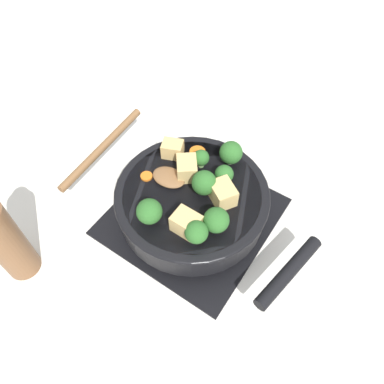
% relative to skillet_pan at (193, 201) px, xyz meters
% --- Properties ---
extents(ground_plane, '(2.40, 2.40, 0.00)m').
position_rel_skillet_pan_xyz_m(ground_plane, '(-0.00, -0.00, -0.06)').
color(ground_plane, white).
extents(front_burner_grate, '(0.31, 0.31, 0.03)m').
position_rel_skillet_pan_xyz_m(front_burner_grate, '(-0.00, -0.00, -0.05)').
color(front_burner_grate, black).
rests_on(front_burner_grate, ground_plane).
extents(skillet_pan, '(0.30, 0.40, 0.06)m').
position_rel_skillet_pan_xyz_m(skillet_pan, '(0.00, 0.00, 0.00)').
color(skillet_pan, black).
rests_on(skillet_pan, front_burner_grate).
extents(wooden_spoon, '(0.25, 0.21, 0.02)m').
position_rel_skillet_pan_xyz_m(wooden_spoon, '(0.01, -0.15, 0.03)').
color(wooden_spoon, brown).
rests_on(wooden_spoon, skillet_pan).
extents(tofu_cube_center_large, '(0.05, 0.05, 0.03)m').
position_rel_skillet_pan_xyz_m(tofu_cube_center_large, '(-0.06, -0.09, 0.04)').
color(tofu_cube_center_large, '#DBB770').
rests_on(tofu_cube_center_large, skillet_pan).
extents(tofu_cube_near_handle, '(0.06, 0.06, 0.04)m').
position_rel_skillet_pan_xyz_m(tofu_cube_near_handle, '(-0.02, 0.05, 0.05)').
color(tofu_cube_near_handle, '#DBB770').
rests_on(tofu_cube_near_handle, skillet_pan).
extents(tofu_cube_east_chunk, '(0.06, 0.06, 0.04)m').
position_rel_skillet_pan_xyz_m(tofu_cube_east_chunk, '(-0.03, -0.03, 0.05)').
color(tofu_cube_east_chunk, '#DBB770').
rests_on(tofu_cube_east_chunk, skillet_pan).
extents(tofu_cube_west_chunk, '(0.04, 0.05, 0.04)m').
position_rel_skillet_pan_xyz_m(tofu_cube_west_chunk, '(0.07, 0.04, 0.05)').
color(tofu_cube_west_chunk, '#DBB770').
rests_on(tofu_cube_west_chunk, skillet_pan).
extents(broccoli_floret_near_spoon, '(0.05, 0.05, 0.05)m').
position_rel_skillet_pan_xyz_m(broccoli_floret_near_spoon, '(0.04, 0.08, 0.06)').
color(broccoli_floret_near_spoon, '#709956').
rests_on(broccoli_floret_near_spoon, skillet_pan).
extents(broccoli_floret_center_top, '(0.05, 0.05, 0.05)m').
position_rel_skillet_pan_xyz_m(broccoli_floret_center_top, '(0.09, -0.03, 0.06)').
color(broccoli_floret_center_top, '#709956').
rests_on(broccoli_floret_center_top, skillet_pan).
extents(broccoli_floret_east_rim, '(0.05, 0.05, 0.05)m').
position_rel_skillet_pan_xyz_m(broccoli_floret_east_rim, '(-0.10, 0.02, 0.06)').
color(broccoli_floret_east_rim, '#709956').
rests_on(broccoli_floret_east_rim, skillet_pan).
extents(broccoli_floret_west_rim, '(0.04, 0.04, 0.04)m').
position_rel_skillet_pan_xyz_m(broccoli_floret_west_rim, '(-0.05, 0.04, 0.05)').
color(broccoli_floret_west_rim, '#709956').
rests_on(broccoli_floret_west_rim, skillet_pan).
extents(broccoli_floret_north_edge, '(0.03, 0.03, 0.04)m').
position_rel_skillet_pan_xyz_m(broccoli_floret_north_edge, '(-0.06, -0.02, 0.05)').
color(broccoli_floret_north_edge, '#709956').
rests_on(broccoli_floret_north_edge, skillet_pan).
extents(broccoli_floret_south_cluster, '(0.05, 0.05, 0.05)m').
position_rel_skillet_pan_xyz_m(broccoli_floret_south_cluster, '(-0.01, 0.02, 0.06)').
color(broccoli_floret_south_cluster, '#709956').
rests_on(broccoli_floret_south_cluster, skillet_pan).
extents(broccoli_floret_mid_floret, '(0.04, 0.04, 0.05)m').
position_rel_skillet_pan_xyz_m(broccoli_floret_mid_floret, '(0.08, 0.06, 0.05)').
color(broccoli_floret_mid_floret, '#709956').
rests_on(broccoli_floret_mid_floret, skillet_pan).
extents(carrot_slice_orange_thin, '(0.03, 0.03, 0.01)m').
position_rel_skillet_pan_xyz_m(carrot_slice_orange_thin, '(-0.09, -0.05, 0.03)').
color(carrot_slice_orange_thin, orange).
rests_on(carrot_slice_orange_thin, skillet_pan).
extents(carrot_slice_near_center, '(0.02, 0.02, 0.01)m').
position_rel_skillet_pan_xyz_m(carrot_slice_near_center, '(0.02, -0.10, 0.03)').
color(carrot_slice_near_center, orange).
rests_on(carrot_slice_near_center, skillet_pan).
extents(pepper_mill, '(0.06, 0.06, 0.22)m').
position_rel_skillet_pan_xyz_m(pepper_mill, '(0.27, -0.20, 0.04)').
color(pepper_mill, brown).
rests_on(pepper_mill, ground_plane).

